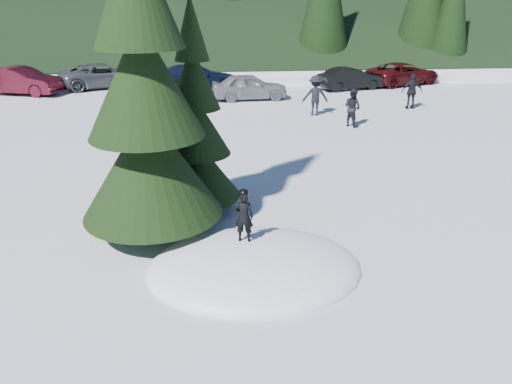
{
  "coord_description": "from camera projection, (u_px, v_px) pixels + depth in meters",
  "views": [
    {
      "loc": [
        -0.78,
        -9.0,
        5.35
      ],
      "look_at": [
        0.17,
        1.56,
        1.1
      ],
      "focal_mm": 35.0,
      "sensor_mm": 36.0,
      "label": 1
    }
  ],
  "objects": [
    {
      "name": "ground",
      "position": [
        255.0,
        269.0,
        10.38
      ],
      "size": [
        200.0,
        200.0,
        0.0
      ],
      "primitive_type": "plane",
      "color": "white",
      "rests_on": "ground"
    },
    {
      "name": "snow_mound",
      "position": [
        255.0,
        269.0,
        10.38
      ],
      "size": [
        4.48,
        3.52,
        0.96
      ],
      "primitive_type": "ellipsoid",
      "color": "white",
      "rests_on": "ground"
    },
    {
      "name": "spruce_tall",
      "position": [
        144.0,
        95.0,
        10.62
      ],
      "size": [
        3.2,
        3.2,
        8.6
      ],
      "color": "black",
      "rests_on": "ground"
    },
    {
      "name": "spruce_short",
      "position": [
        196.0,
        132.0,
        12.45
      ],
      "size": [
        2.2,
        2.2,
        5.37
      ],
      "color": "black",
      "rests_on": "ground"
    },
    {
      "name": "child_skier",
      "position": [
        244.0,
        217.0,
        10.34
      ],
      "size": [
        0.45,
        0.34,
        1.1
      ],
      "primitive_type": "imported",
      "rotation": [
        0.0,
        0.0,
        2.92
      ],
      "color": "black",
      "rests_on": "snow_mound"
    },
    {
      "name": "adult_0",
      "position": [
        352.0,
        108.0,
        21.17
      ],
      "size": [
        0.96,
        0.99,
        1.61
      ],
      "primitive_type": "imported",
      "rotation": [
        0.0,
        0.0,
        2.23
      ],
      "color": "black",
      "rests_on": "ground"
    },
    {
      "name": "adult_1",
      "position": [
        412.0,
        91.0,
        24.36
      ],
      "size": [
        1.03,
        0.48,
        1.73
      ],
      "primitive_type": "imported",
      "rotation": [
        0.0,
        0.0,
        3.08
      ],
      "color": "black",
      "rests_on": "ground"
    },
    {
      "name": "adult_2",
      "position": [
        315.0,
        95.0,
        23.06
      ],
      "size": [
        1.24,
        0.78,
        1.84
      ],
      "primitive_type": "imported",
      "rotation": [
        0.0,
        0.0,
        3.06
      ],
      "color": "black",
      "rests_on": "ground"
    },
    {
      "name": "car_1",
      "position": [
        21.0,
        81.0,
        27.86
      ],
      "size": [
        4.85,
        2.82,
        1.51
      ],
      "primitive_type": "imported",
      "rotation": [
        0.0,
        0.0,
        1.29
      ],
      "color": "#3B0A15",
      "rests_on": "ground"
    },
    {
      "name": "car_2",
      "position": [
        104.0,
        75.0,
        29.96
      ],
      "size": [
        5.67,
        4.32,
        1.43
      ],
      "primitive_type": "imported",
      "rotation": [
        0.0,
        0.0,
        2.01
      ],
      "color": "#474A4E",
      "rests_on": "ground"
    },
    {
      "name": "car_3",
      "position": [
        196.0,
        77.0,
        29.2
      ],
      "size": [
        5.28,
        2.77,
        1.46
      ],
      "primitive_type": "imported",
      "rotation": [
        0.0,
        0.0,
        1.72
      ],
      "color": "black",
      "rests_on": "ground"
    },
    {
      "name": "car_4",
      "position": [
        249.0,
        87.0,
        26.57
      ],
      "size": [
        4.14,
        1.97,
        1.37
      ],
      "primitive_type": "imported",
      "rotation": [
        0.0,
        0.0,
        1.66
      ],
      "color": "gray",
      "rests_on": "ground"
    },
    {
      "name": "car_5",
      "position": [
        351.0,
        79.0,
        29.33
      ],
      "size": [
        4.1,
        2.31,
        1.28
      ],
      "primitive_type": "imported",
      "rotation": [
        0.0,
        0.0,
        1.83
      ],
      "color": "black",
      "rests_on": "ground"
    },
    {
      "name": "car_6",
      "position": [
        403.0,
        74.0,
        30.97
      ],
      "size": [
        5.29,
        3.88,
        1.34
      ],
      "primitive_type": "imported",
      "rotation": [
        0.0,
        0.0,
        1.96
      ],
      "color": "#3A0A0C",
      "rests_on": "ground"
    }
  ]
}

